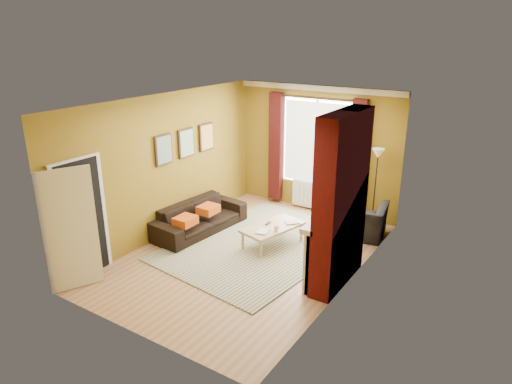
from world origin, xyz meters
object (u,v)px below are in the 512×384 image
sofa (200,217)px  floor_lamp (377,166)px  wicker_stool (335,216)px  armchair (358,220)px  coffee_table (273,228)px

sofa → floor_lamp: 3.71m
wicker_stool → floor_lamp: (0.67, 0.36, 1.11)m
floor_lamp → armchair: bearing=-101.8°
coffee_table → floor_lamp: (1.32, 1.83, 0.97)m
sofa → floor_lamp: (2.91, 2.06, 1.03)m
sofa → wicker_stool: 2.81m
sofa → wicker_stool: bearing=-47.3°
armchair → coffee_table: size_ratio=0.79×
sofa → wicker_stool: (2.24, 1.70, -0.07)m
armchair → wicker_stool: bearing=-26.7°
wicker_stool → floor_lamp: 1.34m
armchair → wicker_stool: (-0.56, 0.17, -0.11)m
sofa → armchair: armchair is taller
sofa → armchair: size_ratio=1.98×
armchair → floor_lamp: (0.11, 0.53, 0.99)m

